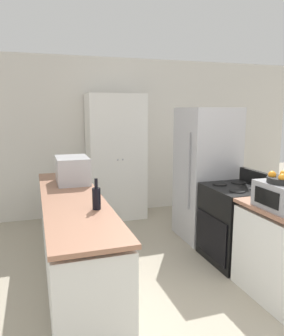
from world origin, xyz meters
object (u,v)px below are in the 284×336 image
object	(u,v)px
stove	(236,223)
toaster_oven	(282,196)
pantry_cabinet	(116,157)
microwave	(73,170)
refrigerator	(206,174)
wine_bottle	(96,198)
fruit_bowl	(282,179)

from	to	relation	value
stove	toaster_oven	distance (m)	1.02
pantry_cabinet	microwave	size ratio (longest dim) A/B	3.86
refrigerator	microwave	bearing A→B (deg)	178.28
microwave	wine_bottle	world-z (taller)	microwave
stove	wine_bottle	world-z (taller)	wine_bottle
fruit_bowl	pantry_cabinet	bearing A→B (deg)	106.04
stove	refrigerator	bearing A→B (deg)	88.74
pantry_cabinet	toaster_oven	distance (m)	2.94
stove	wine_bottle	xyz separation A→B (m)	(-1.69, -0.33, 0.54)
refrigerator	wine_bottle	size ratio (longest dim) A/B	6.39
pantry_cabinet	refrigerator	xyz separation A→B (m)	(0.96, -1.22, -0.11)
microwave	wine_bottle	bearing A→B (deg)	-86.19
wine_bottle	toaster_oven	world-z (taller)	wine_bottle
microwave	toaster_oven	bearing A→B (deg)	-45.42
wine_bottle	fruit_bowl	distance (m)	1.65
toaster_oven	wine_bottle	bearing A→B (deg)	161.76
refrigerator	wine_bottle	world-z (taller)	refrigerator
toaster_oven	fruit_bowl	distance (m)	0.15
stove	wine_bottle	distance (m)	1.81
fruit_bowl	stove	bearing A→B (deg)	80.81
refrigerator	microwave	distance (m)	1.79
refrigerator	toaster_oven	xyz separation A→B (m)	(-0.15, -1.61, 0.11)
toaster_oven	stove	bearing A→B (deg)	81.06
stove	fruit_bowl	bearing A→B (deg)	-99.19
pantry_cabinet	wine_bottle	size ratio (longest dim) A/B	7.17
microwave	wine_bottle	distance (m)	1.15
refrigerator	fruit_bowl	xyz separation A→B (m)	(-0.15, -1.60, 0.27)
pantry_cabinet	fruit_bowl	bearing A→B (deg)	-73.96
microwave	toaster_oven	world-z (taller)	microwave
stove	microwave	distance (m)	2.04
pantry_cabinet	stove	bearing A→B (deg)	-64.50
refrigerator	toaster_oven	size ratio (longest dim) A/B	4.07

